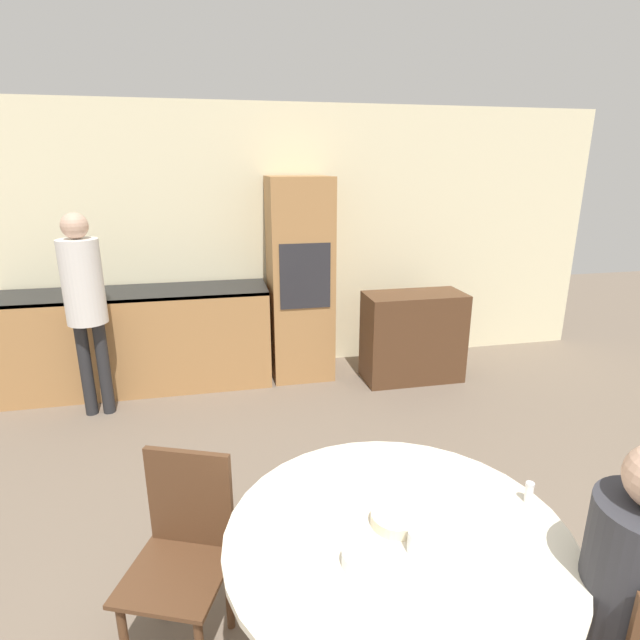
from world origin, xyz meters
name	(u,v)px	position (x,y,z in m)	size (l,w,h in m)	color
wall_back	(278,241)	(0.00, 4.70, 1.30)	(6.85, 0.05, 2.60)	beige
kitchen_counter	(139,338)	(-1.37, 4.36, 0.48)	(2.41, 0.60, 0.94)	#AD7A47
oven_unit	(300,280)	(0.16, 4.37, 0.97)	(0.58, 0.59, 1.94)	#AD7A47
sideboard	(413,337)	(1.21, 4.00, 0.43)	(0.95, 0.45, 0.87)	#51331E
dining_table	(395,583)	(-0.05, 1.10, 0.53)	(1.26, 1.26, 0.76)	#51331E
chair_far_left	(184,544)	(-0.84, 1.52, 0.49)	(0.52, 0.52, 0.89)	#51331E
person_seated	(639,599)	(0.61, 0.70, 0.72)	(0.33, 0.39, 1.25)	#262628
person_standing	(84,293)	(-1.67, 3.87, 1.06)	(0.31, 0.31, 1.69)	#262628
cup	(418,542)	(-0.01, 1.00, 0.80)	(0.07, 0.07, 0.08)	silver
bowl_near	(366,558)	(-0.20, 0.99, 0.79)	(0.16, 0.16, 0.05)	white
bowl_centre	(396,519)	(-0.04, 1.15, 0.78)	(0.19, 0.19, 0.04)	beige
salt_shaker	(529,492)	(0.52, 1.16, 0.80)	(0.03, 0.03, 0.09)	white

